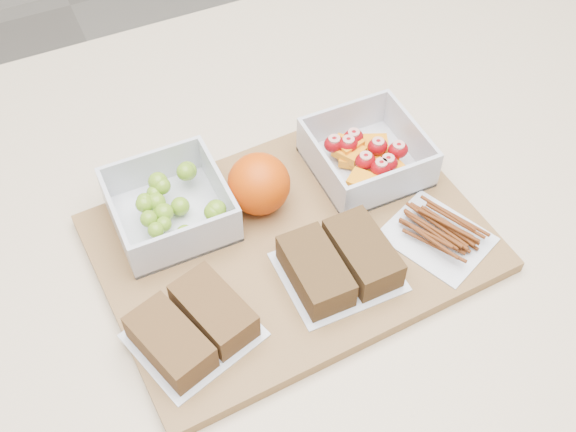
% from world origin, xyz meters
% --- Properties ---
extents(counter, '(1.20, 0.90, 0.90)m').
position_xyz_m(counter, '(0.00, 0.00, 0.45)').
color(counter, beige).
rests_on(counter, ground).
extents(cutting_board, '(0.44, 0.32, 0.02)m').
position_xyz_m(cutting_board, '(-0.02, -0.02, 0.91)').
color(cutting_board, olive).
rests_on(cutting_board, counter).
extents(grape_container, '(0.13, 0.13, 0.05)m').
position_xyz_m(grape_container, '(-0.13, 0.06, 0.94)').
color(grape_container, silver).
rests_on(grape_container, cutting_board).
extents(fruit_container, '(0.13, 0.13, 0.05)m').
position_xyz_m(fruit_container, '(0.11, 0.04, 0.94)').
color(fruit_container, silver).
rests_on(fruit_container, cutting_board).
extents(orange, '(0.07, 0.07, 0.07)m').
position_xyz_m(orange, '(-0.03, 0.04, 0.95)').
color(orange, '#D64505').
rests_on(orange, cutting_board).
extents(sandwich_bag_left, '(0.14, 0.13, 0.04)m').
position_xyz_m(sandwich_bag_left, '(-0.16, -0.09, 0.93)').
color(sandwich_bag_left, silver).
rests_on(sandwich_bag_left, cutting_board).
extents(sandwich_bag_center, '(0.12, 0.11, 0.04)m').
position_xyz_m(sandwich_bag_center, '(0.01, -0.08, 0.93)').
color(sandwich_bag_center, silver).
rests_on(sandwich_bag_center, cutting_board).
extents(pretzel_bag, '(0.13, 0.14, 0.02)m').
position_xyz_m(pretzel_bag, '(0.13, -0.09, 0.93)').
color(pretzel_bag, silver).
rests_on(pretzel_bag, cutting_board).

